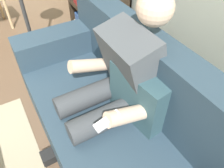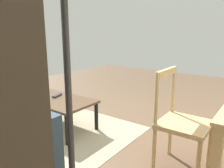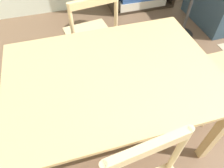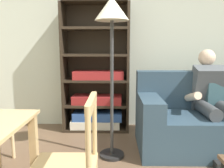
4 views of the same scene
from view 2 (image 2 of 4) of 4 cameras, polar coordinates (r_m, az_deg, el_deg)
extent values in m
plane|color=brown|center=(2.69, 16.25, -14.64)|extent=(8.56, 8.56, 0.00)
cube|color=black|center=(2.49, -24.88, -16.85)|extent=(0.10, 0.24, 0.08)
cube|color=brown|center=(2.95, -13.97, -4.05)|extent=(0.98, 0.58, 0.03)
cylinder|color=black|center=(2.87, -4.06, -8.30)|extent=(0.05, 0.05, 0.36)
cylinder|color=black|center=(3.49, -15.38, -4.74)|extent=(0.05, 0.05, 0.36)
cylinder|color=black|center=(2.55, -11.49, -11.52)|extent=(0.05, 0.05, 0.36)
cylinder|color=black|center=(3.23, -22.34, -6.81)|extent=(0.05, 0.05, 0.36)
cube|color=#2D2D38|center=(3.05, -13.96, -2.89)|extent=(0.10, 0.18, 0.02)
cube|color=tan|center=(2.08, 18.14, -9.87)|extent=(0.43, 0.43, 0.04)
cylinder|color=tan|center=(1.98, 21.35, -18.77)|extent=(0.04, 0.04, 0.45)
cylinder|color=tan|center=(2.30, 23.86, -14.16)|extent=(0.04, 0.04, 0.45)
cylinder|color=tan|center=(2.08, 10.78, -16.32)|extent=(0.04, 0.04, 0.45)
cylinder|color=tan|center=(2.39, 14.76, -12.34)|extent=(0.04, 0.04, 0.45)
cylinder|color=tan|center=(1.89, 11.39, -4.10)|extent=(0.03, 0.03, 0.48)
cylinder|color=tan|center=(2.23, 15.47, -1.61)|extent=(0.03, 0.03, 0.48)
cube|color=tan|center=(2.01, 13.93, 2.95)|extent=(0.04, 0.38, 0.06)
cube|color=tan|center=(3.08, -13.57, -10.68)|extent=(2.01, 1.41, 0.01)
cylinder|color=#333333|center=(1.25, -10.78, -10.21)|extent=(0.04, 0.04, 1.50)
camera|label=1|loc=(3.14, -36.05, 18.04)|focal=35.84mm
camera|label=3|loc=(2.82, 52.66, 16.85)|focal=33.44mm
camera|label=4|loc=(3.25, 20.80, 12.16)|focal=35.29mm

